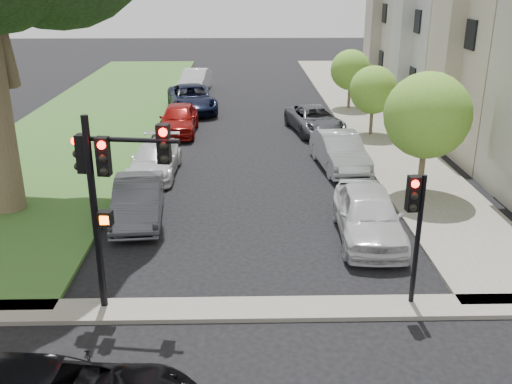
{
  "coord_description": "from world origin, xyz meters",
  "views": [
    {
      "loc": [
        -0.35,
        -10.04,
        7.66
      ],
      "look_at": [
        0.0,
        5.0,
        2.0
      ],
      "focal_mm": 40.0,
      "sensor_mm": 36.0,
      "label": 1
    }
  ],
  "objects_px": {
    "small_tree_a": "(427,116)",
    "traffic_signal_main": "(109,180)",
    "car_parked_9": "(195,81)",
    "car_parked_1": "(340,151)",
    "car_parked_5": "(138,200)",
    "car_parked_2": "(315,120)",
    "car_parked_0": "(368,215)",
    "traffic_signal_secondary": "(415,217)",
    "car_parked_8": "(192,98)",
    "small_tree_b": "(373,90)",
    "car_parked_7": "(179,119)",
    "small_tree_c": "(351,70)",
    "car_parked_6": "(155,159)"
  },
  "relations": [
    {
      "from": "small_tree_a",
      "to": "traffic_signal_main",
      "type": "xyz_separation_m",
      "value": [
        -9.62,
        -7.46,
        0.28
      ]
    },
    {
      "from": "traffic_signal_main",
      "to": "car_parked_9",
      "type": "distance_m",
      "value": 28.68
    },
    {
      "from": "car_parked_1",
      "to": "car_parked_5",
      "type": "height_order",
      "value": "car_parked_1"
    },
    {
      "from": "car_parked_2",
      "to": "car_parked_0",
      "type": "bearing_deg",
      "value": -100.32
    },
    {
      "from": "traffic_signal_secondary",
      "to": "car_parked_1",
      "type": "bearing_deg",
      "value": 89.71
    },
    {
      "from": "traffic_signal_main",
      "to": "car_parked_9",
      "type": "bearing_deg",
      "value": 90.67
    },
    {
      "from": "car_parked_2",
      "to": "car_parked_8",
      "type": "distance_m",
      "value": 8.66
    },
    {
      "from": "small_tree_b",
      "to": "traffic_signal_main",
      "type": "distance_m",
      "value": 18.77
    },
    {
      "from": "car_parked_0",
      "to": "car_parked_7",
      "type": "bearing_deg",
      "value": 121.68
    },
    {
      "from": "traffic_signal_main",
      "to": "car_parked_8",
      "type": "relative_size",
      "value": 0.86
    },
    {
      "from": "car_parked_9",
      "to": "small_tree_c",
      "type": "bearing_deg",
      "value": -25.91
    },
    {
      "from": "small_tree_b",
      "to": "car_parked_8",
      "type": "distance_m",
      "value": 11.57
    },
    {
      "from": "car_parked_1",
      "to": "car_parked_6",
      "type": "bearing_deg",
      "value": 178.3
    },
    {
      "from": "car_parked_1",
      "to": "car_parked_9",
      "type": "relative_size",
      "value": 0.96
    },
    {
      "from": "car_parked_5",
      "to": "car_parked_6",
      "type": "xyz_separation_m",
      "value": [
        -0.12,
        4.76,
        -0.07
      ]
    },
    {
      "from": "small_tree_a",
      "to": "car_parked_1",
      "type": "xyz_separation_m",
      "value": [
        -2.46,
        3.39,
        -2.32
      ]
    },
    {
      "from": "car_parked_7",
      "to": "car_parked_8",
      "type": "distance_m",
      "value": 5.34
    },
    {
      "from": "small_tree_b",
      "to": "small_tree_c",
      "type": "xyz_separation_m",
      "value": [
        0.0,
        6.44,
        0.03
      ]
    },
    {
      "from": "car_parked_1",
      "to": "car_parked_9",
      "type": "bearing_deg",
      "value": 106.9
    },
    {
      "from": "car_parked_2",
      "to": "car_parked_8",
      "type": "xyz_separation_m",
      "value": [
        -6.89,
        5.25,
        0.11
      ]
    },
    {
      "from": "car_parked_9",
      "to": "small_tree_a",
      "type": "bearing_deg",
      "value": -59.41
    },
    {
      "from": "car_parked_2",
      "to": "car_parked_1",
      "type": "bearing_deg",
      "value": -97.75
    },
    {
      "from": "small_tree_c",
      "to": "traffic_signal_secondary",
      "type": "xyz_separation_m",
      "value": [
        -2.52,
        -22.57,
        -0.04
      ]
    },
    {
      "from": "small_tree_a",
      "to": "car_parked_8",
      "type": "distance_m",
      "value": 17.81
    },
    {
      "from": "car_parked_6",
      "to": "car_parked_9",
      "type": "relative_size",
      "value": 0.93
    },
    {
      "from": "small_tree_c",
      "to": "car_parked_8",
      "type": "distance_m",
      "value": 9.8
    },
    {
      "from": "small_tree_c",
      "to": "car_parked_8",
      "type": "relative_size",
      "value": 0.64
    },
    {
      "from": "car_parked_0",
      "to": "car_parked_9",
      "type": "height_order",
      "value": "car_parked_0"
    },
    {
      "from": "car_parked_5",
      "to": "car_parked_9",
      "type": "xyz_separation_m",
      "value": [
        0.12,
        23.05,
        0.08
      ]
    },
    {
      "from": "car_parked_6",
      "to": "car_parked_8",
      "type": "relative_size",
      "value": 0.79
    },
    {
      "from": "car_parked_8",
      "to": "car_parked_5",
      "type": "bearing_deg",
      "value": -102.44
    },
    {
      "from": "traffic_signal_main",
      "to": "car_parked_9",
      "type": "height_order",
      "value": "traffic_signal_main"
    },
    {
      "from": "car_parked_0",
      "to": "car_parked_9",
      "type": "distance_m",
      "value": 25.73
    },
    {
      "from": "traffic_signal_main",
      "to": "car_parked_5",
      "type": "distance_m",
      "value": 6.13
    },
    {
      "from": "small_tree_b",
      "to": "small_tree_c",
      "type": "bearing_deg",
      "value": 90.0
    },
    {
      "from": "car_parked_0",
      "to": "car_parked_5",
      "type": "distance_m",
      "value": 7.55
    },
    {
      "from": "traffic_signal_secondary",
      "to": "car_parked_6",
      "type": "relative_size",
      "value": 0.76
    },
    {
      "from": "car_parked_8",
      "to": "car_parked_7",
      "type": "bearing_deg",
      "value": -103.65
    },
    {
      "from": "traffic_signal_secondary",
      "to": "car_parked_2",
      "type": "relative_size",
      "value": 0.7
    },
    {
      "from": "traffic_signal_secondary",
      "to": "car_parked_6",
      "type": "bearing_deg",
      "value": 126.66
    },
    {
      "from": "car_parked_2",
      "to": "car_parked_9",
      "type": "xyz_separation_m",
      "value": [
        -7.17,
        11.57,
        0.11
      ]
    },
    {
      "from": "traffic_signal_main",
      "to": "car_parked_5",
      "type": "height_order",
      "value": "traffic_signal_main"
    },
    {
      "from": "car_parked_2",
      "to": "car_parked_8",
      "type": "relative_size",
      "value": 0.86
    },
    {
      "from": "traffic_signal_main",
      "to": "car_parked_1",
      "type": "height_order",
      "value": "traffic_signal_main"
    },
    {
      "from": "small_tree_c",
      "to": "traffic_signal_main",
      "type": "relative_size",
      "value": 0.75
    },
    {
      "from": "car_parked_1",
      "to": "car_parked_6",
      "type": "relative_size",
      "value": 1.03
    },
    {
      "from": "small_tree_b",
      "to": "traffic_signal_secondary",
      "type": "xyz_separation_m",
      "value": [
        -2.52,
        -16.13,
        -0.01
      ]
    },
    {
      "from": "car_parked_1",
      "to": "car_parked_9",
      "type": "xyz_separation_m",
      "value": [
        -7.49,
        17.71,
        0.03
      ]
    },
    {
      "from": "car_parked_1",
      "to": "car_parked_2",
      "type": "distance_m",
      "value": 6.15
    },
    {
      "from": "traffic_signal_secondary",
      "to": "car_parked_8",
      "type": "distance_m",
      "value": 23.46
    }
  ]
}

